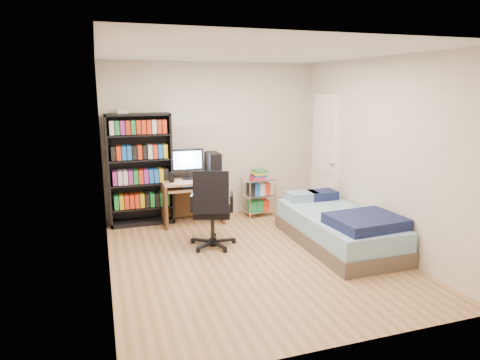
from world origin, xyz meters
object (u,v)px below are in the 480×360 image
object	(u,v)px
computer_desk	(197,183)
office_chair	(212,223)
media_shelf	(140,168)
bed	(339,228)

from	to	relation	value
computer_desk	office_chair	xyz separation A→B (m)	(-0.06, -1.15, -0.29)
media_shelf	office_chair	size ratio (longest dim) A/B	1.67
computer_desk	office_chair	distance (m)	1.18
media_shelf	computer_desk	bearing A→B (deg)	-10.87
media_shelf	computer_desk	world-z (taller)	media_shelf
office_chair	bed	size ratio (longest dim) A/B	0.54
media_shelf	computer_desk	distance (m)	0.91
media_shelf	office_chair	world-z (taller)	media_shelf
media_shelf	bed	xyz separation A→B (m)	(2.44, -1.80, -0.64)
bed	office_chair	bearing A→B (deg)	163.50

